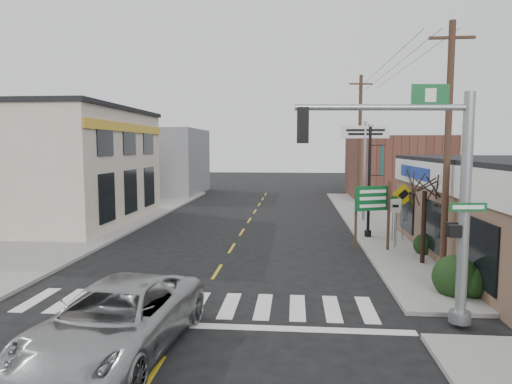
# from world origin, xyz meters

# --- Properties ---
(ground) EXTENTS (140.00, 140.00, 0.00)m
(ground) POSITION_xyz_m (0.00, 0.00, 0.00)
(ground) COLOR black
(ground) RESTS_ON ground
(sidewalk_right) EXTENTS (6.00, 38.00, 0.13)m
(sidewalk_right) POSITION_xyz_m (9.00, 13.00, 0.07)
(sidewalk_right) COLOR gray
(sidewalk_right) RESTS_ON ground
(sidewalk_left) EXTENTS (6.00, 38.00, 0.13)m
(sidewalk_left) POSITION_xyz_m (-9.00, 13.00, 0.07)
(sidewalk_left) COLOR gray
(sidewalk_left) RESTS_ON ground
(center_line) EXTENTS (0.12, 56.00, 0.01)m
(center_line) POSITION_xyz_m (0.00, 8.00, 0.01)
(center_line) COLOR gold
(center_line) RESTS_ON ground
(crosswalk) EXTENTS (11.00, 2.20, 0.01)m
(crosswalk) POSITION_xyz_m (0.00, 0.40, 0.01)
(crosswalk) COLOR silver
(crosswalk) RESTS_ON ground
(left_building) EXTENTS (12.00, 12.00, 6.80)m
(left_building) POSITION_xyz_m (-13.00, 14.00, 3.40)
(left_building) COLOR beige
(left_building) RESTS_ON ground
(bldg_distant_right) EXTENTS (8.00, 10.00, 5.60)m
(bldg_distant_right) POSITION_xyz_m (12.00, 30.00, 2.80)
(bldg_distant_right) COLOR brown
(bldg_distant_right) RESTS_ON ground
(bldg_distant_left) EXTENTS (9.00, 10.00, 6.40)m
(bldg_distant_left) POSITION_xyz_m (-11.00, 32.00, 3.20)
(bldg_distant_left) COLOR slate
(bldg_distant_left) RESTS_ON ground
(suv) EXTENTS (3.17, 5.96, 1.59)m
(suv) POSITION_xyz_m (-1.09, -2.98, 0.80)
(suv) COLOR #9B9FA1
(suv) RESTS_ON ground
(traffic_signal_pole) EXTENTS (4.81, 0.38, 6.09)m
(traffic_signal_pole) POSITION_xyz_m (6.48, -0.70, 3.76)
(traffic_signal_pole) COLOR gray
(traffic_signal_pole) RESTS_ON sidewalk_right
(guide_sign) EXTENTS (1.75, 0.14, 3.06)m
(guide_sign) POSITION_xyz_m (6.31, 7.70, 2.09)
(guide_sign) COLOR #482F21
(guide_sign) RESTS_ON sidewalk_right
(fire_hydrant) EXTENTS (0.23, 0.23, 0.73)m
(fire_hydrant) POSITION_xyz_m (8.50, 7.09, 0.53)
(fire_hydrant) COLOR #C2C20A
(fire_hydrant) RESTS_ON sidewalk_right
(ped_crossing_sign) EXTENTS (1.07, 0.08, 2.75)m
(ped_crossing_sign) POSITION_xyz_m (8.20, 10.16, 2.01)
(ped_crossing_sign) COLOR gray
(ped_crossing_sign) RESTS_ON sidewalk_right
(lamp_post) EXTENTS (0.75, 0.59, 5.80)m
(lamp_post) POSITION_xyz_m (6.67, 10.66, 3.49)
(lamp_post) COLOR black
(lamp_post) RESTS_ON sidewalk_right
(dance_center_sign) EXTENTS (2.87, 0.18, 6.09)m
(dance_center_sign) POSITION_xyz_m (7.13, 15.92, 4.78)
(dance_center_sign) COLOR gray
(dance_center_sign) RESTS_ON sidewalk_right
(bare_tree) EXTENTS (2.13, 2.13, 4.26)m
(bare_tree) POSITION_xyz_m (7.92, 5.52, 3.48)
(bare_tree) COLOR black
(bare_tree) RESTS_ON sidewalk_right
(shrub_front) EXTENTS (1.38, 1.38, 1.03)m
(shrub_front) POSITION_xyz_m (7.88, 1.73, 0.65)
(shrub_front) COLOR #193519
(shrub_front) RESTS_ON sidewalk_right
(shrub_back) EXTENTS (0.98, 0.98, 0.73)m
(shrub_back) POSITION_xyz_m (8.47, 7.19, 0.50)
(shrub_back) COLOR black
(shrub_back) RESTS_ON sidewalk_right
(utility_pole_near) EXTENTS (1.53, 0.23, 8.83)m
(utility_pole_near) POSITION_xyz_m (8.18, 3.88, 4.66)
(utility_pole_near) COLOR #483A1E
(utility_pole_near) RESTS_ON sidewalk_right
(utility_pole_far) EXTENTS (1.67, 0.25, 9.62)m
(utility_pole_far) POSITION_xyz_m (7.50, 20.92, 5.06)
(utility_pole_far) COLOR #3F2819
(utility_pole_far) RESTS_ON sidewalk_right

